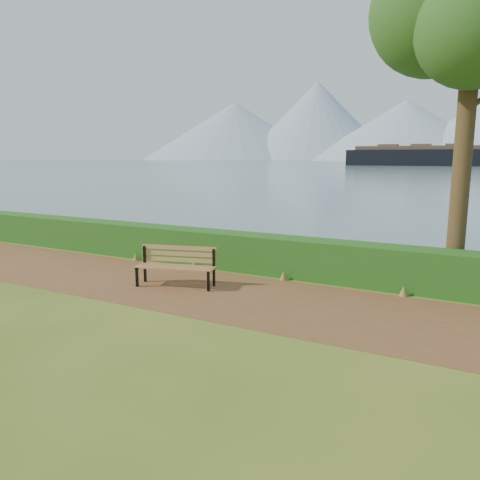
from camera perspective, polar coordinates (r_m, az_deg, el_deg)
The scene contains 6 objects.
ground at distance 10.91m, azimuth -6.80°, elevation -6.32°, with size 140.00×140.00×0.00m, color #405919.
path at distance 11.14m, azimuth -5.92°, elevation -5.92°, with size 40.00×3.40×0.01m, color brown.
hedge at distance 12.93m, azimuth -0.23°, elevation -1.36°, with size 32.00×0.85×1.00m, color #194213.
mountains at distance 415.59m, azimuth 26.85°, elevation 12.45°, with size 585.00×190.00×70.00m.
bench at distance 11.34m, azimuth -7.73°, elevation -2.83°, with size 1.98×1.04×0.95m.
cargo_ship at distance 176.37m, azimuth 26.48°, elevation 9.20°, with size 77.05×18.00×23.17m.
Camera 1 is at (6.06, -8.53, 3.07)m, focal length 35.00 mm.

